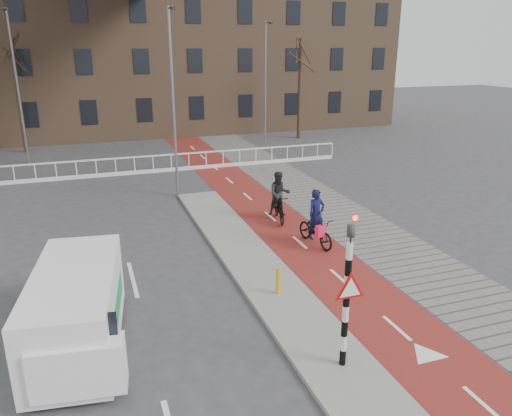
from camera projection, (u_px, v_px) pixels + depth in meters
name	position (u px, v px, depth m)	size (l,w,h in m)	color
ground	(325.00, 319.00, 13.00)	(120.00, 120.00, 0.00)	#38383A
bike_lane	(255.00, 203.00, 22.42)	(2.50, 60.00, 0.01)	maroon
sidewalk	(311.00, 197.00, 23.30)	(3.00, 60.00, 0.01)	slate
curb_island	(251.00, 260.00, 16.34)	(1.80, 16.00, 0.12)	gray
traffic_signal	(348.00, 288.00, 10.37)	(0.80, 0.80, 3.68)	black
bollard	(278.00, 281.00, 13.94)	(0.12, 0.12, 0.78)	orange
cyclist_near	(316.00, 227.00, 17.56)	(0.99, 2.04, 2.03)	black
cyclist_far	(279.00, 201.00, 19.88)	(0.98, 1.96, 2.03)	black
van	(77.00, 309.00, 11.47)	(2.39, 4.70, 1.93)	white
railing	(97.00, 172.00, 26.57)	(28.00, 0.10, 0.99)	silver
townhouse_row	(106.00, 29.00, 38.27)	(46.00, 10.00, 15.90)	#7F6047
tree_mid	(18.00, 94.00, 31.60)	(0.27, 0.27, 7.44)	#301F15
tree_right	(300.00, 89.00, 36.56)	(0.26, 0.26, 7.16)	#301F15
streetlight_near	(173.00, 106.00, 22.14)	(0.12, 0.12, 8.31)	slate
streetlight_left	(18.00, 89.00, 28.46)	(0.12, 0.12, 8.66)	slate
streetlight_right	(265.00, 85.00, 34.28)	(0.12, 0.12, 8.20)	slate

